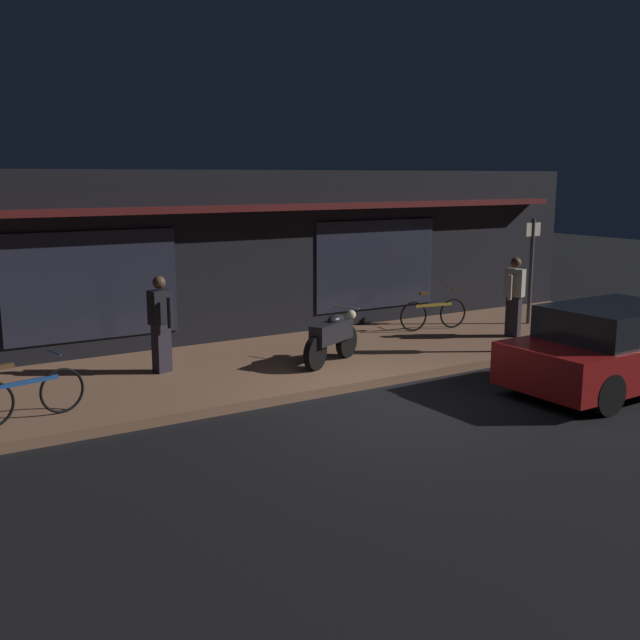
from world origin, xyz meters
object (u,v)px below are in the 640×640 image
object	(u,v)px
bicycle_parked	(27,396)
bicycle_extra	(433,314)
motorcycle	(332,336)
person_bystander	(514,295)
person_photographer	(161,322)
sign_post	(531,264)
parked_car_near	(618,348)

from	to	relation	value
bicycle_parked	bicycle_extra	world-z (taller)	same
motorcycle	person_bystander	size ratio (longest dim) A/B	0.94
person_photographer	sign_post	distance (m)	8.68
person_bystander	parked_car_near	distance (m)	3.60
motorcycle	bicycle_extra	distance (m)	3.76
bicycle_parked	person_photographer	size ratio (longest dim) A/B	0.98
person_bystander	motorcycle	bearing A→B (deg)	179.61
person_bystander	bicycle_parked	bearing A→B (deg)	-176.98
bicycle_extra	parked_car_near	bearing A→B (deg)	-91.44
bicycle_extra	bicycle_parked	bearing A→B (deg)	-167.71
person_bystander	bicycle_extra	bearing A→B (deg)	125.43
person_bystander	sign_post	size ratio (longest dim) A/B	0.70
bicycle_extra	person_bystander	size ratio (longest dim) A/B	0.99
motorcycle	person_bystander	world-z (taller)	person_bystander
person_bystander	parked_car_near	bearing A→B (deg)	-108.20
motorcycle	bicycle_parked	xyz separation A→B (m)	(-5.33, -0.55, -0.14)
person_bystander	parked_car_near	world-z (taller)	person_bystander
bicycle_extra	person_photographer	bearing A→B (deg)	-176.63
motorcycle	person_photographer	bearing A→B (deg)	160.62
parked_car_near	bicycle_extra	bearing A→B (deg)	88.56
bicycle_parked	person_bystander	distance (m)	9.85
motorcycle	sign_post	distance (m)	5.93
motorcycle	person_photographer	distance (m)	3.04
bicycle_parked	person_photographer	bearing A→B (deg)	31.92
bicycle_parked	parked_car_near	world-z (taller)	parked_car_near
motorcycle	bicycle_parked	size ratio (longest dim) A/B	0.96
sign_post	parked_car_near	xyz separation A→B (m)	(-2.45, -4.22, -0.81)
person_photographer	parked_car_near	bearing A→B (deg)	-35.52
bicycle_extra	person_photographer	size ratio (longest dim) A/B	0.99
person_photographer	parked_car_near	world-z (taller)	person_photographer
bicycle_parked	person_bystander	xyz separation A→B (m)	(9.82, 0.52, 0.52)
bicycle_extra	person_photographer	distance (m)	6.37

